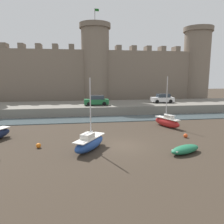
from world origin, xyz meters
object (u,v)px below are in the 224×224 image
at_px(sailboat_foreground_right, 90,143).
at_px(rowboat_foreground_left, 185,149).
at_px(mooring_buoy_near_channel, 38,146).
at_px(car_quay_east, 97,101).
at_px(mooring_buoy_mid_mud, 186,136).
at_px(sailboat_midflat_centre, 167,122).
at_px(car_quay_west, 163,98).

xyz_separation_m(sailboat_foreground_right, rowboat_foreground_left, (7.81, -2.06, -0.30)).
bearing_deg(mooring_buoy_near_channel, car_quay_east, 68.59).
relative_size(rowboat_foreground_left, mooring_buoy_mid_mud, 7.52).
relative_size(sailboat_foreground_right, mooring_buoy_mid_mud, 14.54).
distance_m(rowboat_foreground_left, car_quay_east, 21.15).
height_order(sailboat_foreground_right, mooring_buoy_near_channel, sailboat_foreground_right).
distance_m(sailboat_midflat_centre, car_quay_east, 13.66).
distance_m(sailboat_foreground_right, car_quay_east, 18.43).
relative_size(sailboat_midflat_centre, mooring_buoy_mid_mud, 14.71).
distance_m(sailboat_foreground_right, mooring_buoy_near_channel, 4.70).
height_order(mooring_buoy_mid_mud, car_quay_east, car_quay_east).
height_order(rowboat_foreground_left, mooring_buoy_mid_mud, rowboat_foreground_left).
distance_m(sailboat_midflat_centre, car_quay_west, 13.34).
bearing_deg(sailboat_midflat_centre, mooring_buoy_near_channel, -157.72).
distance_m(mooring_buoy_mid_mud, mooring_buoy_near_channel, 14.66).
bearing_deg(car_quay_west, sailboat_foreground_right, -126.16).
distance_m(mooring_buoy_near_channel, car_quay_west, 26.58).
xyz_separation_m(rowboat_foreground_left, mooring_buoy_mid_mud, (2.30, 4.37, -0.15)).
height_order(rowboat_foreground_left, car_quay_east, car_quay_east).
bearing_deg(sailboat_foreground_right, mooring_buoy_mid_mud, 12.88).
height_order(sailboat_foreground_right, mooring_buoy_mid_mud, sailboat_foreground_right).
bearing_deg(mooring_buoy_mid_mud, sailboat_foreground_right, -167.12).
bearing_deg(sailboat_midflat_centre, car_quay_east, 126.02).
bearing_deg(rowboat_foreground_left, sailboat_midflat_centre, 76.00).
bearing_deg(rowboat_foreground_left, mooring_buoy_near_channel, 164.93).
height_order(sailboat_midflat_centre, car_quay_east, sailboat_midflat_centre).
relative_size(sailboat_foreground_right, rowboat_foreground_left, 1.93).
bearing_deg(mooring_buoy_mid_mud, mooring_buoy_near_channel, -175.87).
relative_size(sailboat_midflat_centre, car_quay_east, 1.53).
xyz_separation_m(sailboat_midflat_centre, mooring_buoy_mid_mud, (-0.02, -4.94, -0.46)).
xyz_separation_m(rowboat_foreground_left, car_quay_east, (-5.66, 20.29, 1.89)).
relative_size(rowboat_foreground_left, mooring_buoy_near_channel, 7.33).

